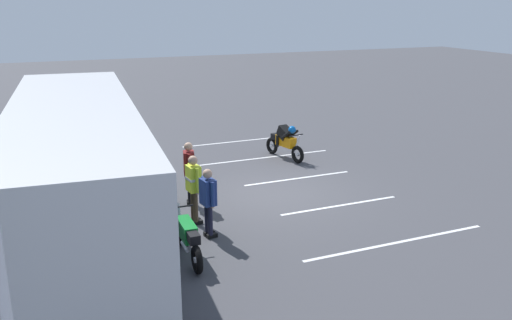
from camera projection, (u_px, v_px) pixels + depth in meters
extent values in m
plane|color=#424247|center=(271.00, 194.00, 15.70)|extent=(80.00, 80.00, 0.00)
cube|color=silver|center=(76.00, 169.00, 11.70)|extent=(10.75, 3.27, 2.80)
cube|color=black|center=(73.00, 102.00, 16.33)|extent=(0.21, 2.10, 1.23)
cube|color=black|center=(135.00, 139.00, 11.92)|extent=(8.88, 0.69, 1.01)
cube|color=black|center=(9.00, 149.00, 11.16)|extent=(8.88, 0.69, 1.01)
cube|color=#1959B2|center=(138.00, 188.00, 12.23)|extent=(9.30, 0.71, 0.28)
cube|color=black|center=(83.00, 240.00, 12.15)|extent=(9.89, 3.00, 0.45)
torus|color=black|center=(120.00, 174.00, 15.80)|extent=(1.02, 0.39, 1.00)
torus|color=black|center=(36.00, 182.00, 15.13)|extent=(1.02, 0.39, 1.00)
torus|color=black|center=(159.00, 305.00, 9.03)|extent=(1.02, 0.39, 1.00)
cylinder|color=black|center=(207.00, 218.00, 12.78)|extent=(0.14, 0.14, 0.73)
cube|color=black|center=(209.00, 233.00, 12.91)|extent=(0.14, 0.27, 0.10)
cylinder|color=black|center=(210.00, 220.00, 12.64)|extent=(0.14, 0.14, 0.73)
cube|color=black|center=(212.00, 236.00, 12.77)|extent=(0.14, 0.27, 0.10)
cube|color=navy|center=(208.00, 192.00, 12.52)|extent=(0.42, 0.33, 0.61)
cylinder|color=navy|center=(203.00, 188.00, 12.72)|extent=(0.10, 0.10, 0.58)
sphere|color=tan|center=(204.00, 200.00, 12.80)|extent=(0.10, 0.10, 0.09)
cylinder|color=navy|center=(213.00, 194.00, 12.32)|extent=(0.10, 0.10, 0.58)
sphere|color=tan|center=(213.00, 206.00, 12.40)|extent=(0.10, 0.10, 0.09)
sphere|color=tan|center=(207.00, 174.00, 12.40)|extent=(0.25, 0.25, 0.22)
cylinder|color=#473823|center=(193.00, 205.00, 13.53)|extent=(0.13, 0.13, 0.77)
cube|color=black|center=(195.00, 220.00, 13.67)|extent=(0.13, 0.27, 0.10)
cylinder|color=#473823|center=(196.00, 207.00, 13.40)|extent=(0.13, 0.13, 0.77)
cube|color=black|center=(198.00, 222.00, 13.54)|extent=(0.13, 0.27, 0.10)
cube|color=#D8F233|center=(193.00, 178.00, 13.27)|extent=(0.41, 0.32, 0.64)
cube|color=silver|center=(193.00, 178.00, 13.27)|extent=(0.42, 0.33, 0.06)
cylinder|color=#D8F233|center=(190.00, 175.00, 13.47)|extent=(0.10, 0.10, 0.61)
sphere|color=tan|center=(190.00, 187.00, 13.55)|extent=(0.10, 0.10, 0.09)
cylinder|color=#D8F233|center=(197.00, 181.00, 13.06)|extent=(0.10, 0.10, 0.61)
sphere|color=tan|center=(198.00, 193.00, 13.15)|extent=(0.10, 0.10, 0.09)
sphere|color=tan|center=(193.00, 160.00, 13.14)|extent=(0.26, 0.26, 0.23)
cylinder|color=black|center=(190.00, 187.00, 14.85)|extent=(0.14, 0.14, 0.76)
cube|color=black|center=(192.00, 201.00, 14.97)|extent=(0.16, 0.28, 0.10)
cylinder|color=black|center=(190.00, 189.00, 14.70)|extent=(0.14, 0.14, 0.76)
cube|color=black|center=(192.00, 203.00, 14.82)|extent=(0.16, 0.28, 0.10)
cube|color=maroon|center=(189.00, 163.00, 14.58)|extent=(0.43, 0.36, 0.63)
cylinder|color=maroon|center=(188.00, 160.00, 14.80)|extent=(0.11, 0.11, 0.60)
sphere|color=tan|center=(189.00, 171.00, 14.88)|extent=(0.11, 0.11, 0.09)
cylinder|color=maroon|center=(189.00, 165.00, 14.35)|extent=(0.11, 0.11, 0.60)
sphere|color=tan|center=(190.00, 176.00, 14.43)|extent=(0.11, 0.11, 0.09)
sphere|color=tan|center=(188.00, 147.00, 14.45)|extent=(0.27, 0.27, 0.23)
torus|color=black|center=(147.00, 180.00, 15.93)|extent=(0.61, 0.19, 0.60)
cylinder|color=silver|center=(147.00, 180.00, 15.93)|extent=(0.13, 0.11, 0.12)
torus|color=black|center=(153.00, 197.00, 14.59)|extent=(0.61, 0.19, 0.60)
cylinder|color=silver|center=(153.00, 197.00, 14.59)|extent=(0.13, 0.13, 0.12)
cylinder|color=silver|center=(146.00, 169.00, 15.78)|extent=(0.32, 0.09, 0.67)
cube|color=#198C33|center=(149.00, 176.00, 15.24)|extent=(0.86, 0.36, 0.36)
cube|color=black|center=(150.00, 179.00, 14.78)|extent=(0.54, 0.27, 0.20)
cylinder|color=silver|center=(145.00, 188.00, 14.92)|extent=(0.46, 0.12, 0.08)
cylinder|color=black|center=(146.00, 160.00, 15.65)|extent=(0.09, 0.58, 0.04)
torus|color=black|center=(180.00, 232.00, 12.34)|extent=(0.60, 0.14, 0.60)
cylinder|color=silver|center=(180.00, 232.00, 12.34)|extent=(0.12, 0.10, 0.12)
torus|color=black|center=(197.00, 260.00, 11.04)|extent=(0.60, 0.14, 0.60)
cylinder|color=silver|center=(197.00, 260.00, 11.04)|extent=(0.12, 0.12, 0.12)
cylinder|color=silver|center=(180.00, 219.00, 12.20)|extent=(0.32, 0.06, 0.67)
cube|color=#198C33|center=(187.00, 230.00, 11.67)|extent=(0.85, 0.30, 0.36)
cube|color=black|center=(192.00, 236.00, 11.22)|extent=(0.52, 0.23, 0.20)
cylinder|color=silver|center=(185.00, 247.00, 11.35)|extent=(0.45, 0.09, 0.08)
cylinder|color=black|center=(180.00, 207.00, 12.07)|extent=(0.05, 0.58, 0.04)
torus|color=black|center=(298.00, 155.00, 18.57)|extent=(0.61, 0.26, 0.60)
cylinder|color=silver|center=(298.00, 155.00, 18.57)|extent=(0.14, 0.12, 0.12)
torus|color=black|center=(272.00, 146.00, 19.71)|extent=(0.61, 0.26, 0.60)
cylinder|color=silver|center=(272.00, 146.00, 19.71)|extent=(0.14, 0.14, 0.12)
cylinder|color=silver|center=(297.00, 144.00, 18.51)|extent=(0.32, 0.12, 0.67)
cube|color=orange|center=(286.00, 141.00, 18.99)|extent=(0.88, 0.46, 0.36)
cube|color=black|center=(277.00, 137.00, 19.35)|extent=(0.56, 0.33, 0.20)
cylinder|color=silver|center=(283.00, 144.00, 19.41)|extent=(0.46, 0.18, 0.08)
cylinder|color=black|center=(296.00, 135.00, 18.47)|extent=(0.16, 0.57, 0.04)
cube|color=black|center=(285.00, 133.00, 18.97)|extent=(0.61, 0.45, 0.51)
sphere|color=#0C59B2|center=(292.00, 130.00, 18.60)|extent=(0.31, 0.31, 0.26)
cylinder|color=black|center=(286.00, 135.00, 18.64)|extent=(0.43, 0.18, 0.33)
cylinder|color=black|center=(277.00, 141.00, 19.10)|extent=(0.12, 0.12, 0.40)
cylinder|color=black|center=(294.00, 134.00, 18.84)|extent=(0.43, 0.18, 0.33)
cylinder|color=black|center=(286.00, 140.00, 19.29)|extent=(0.12, 0.12, 0.40)
cube|color=white|center=(397.00, 242.00, 12.53)|extent=(0.17, 4.86, 0.01)
cube|color=white|center=(340.00, 205.00, 14.79)|extent=(0.15, 3.53, 0.01)
cube|color=white|center=(298.00, 178.00, 17.05)|extent=(0.15, 3.58, 0.01)
cube|color=white|center=(266.00, 157.00, 19.30)|extent=(0.17, 4.84, 0.01)
cube|color=white|center=(240.00, 141.00, 21.56)|extent=(0.17, 4.68, 0.01)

